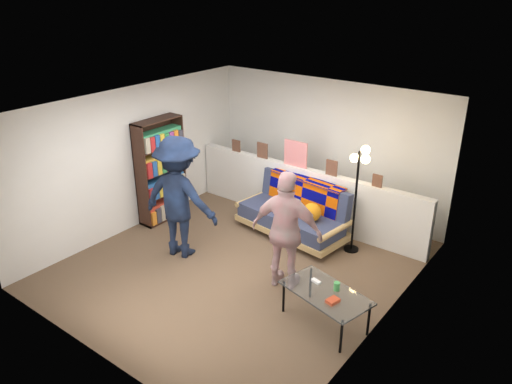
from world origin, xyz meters
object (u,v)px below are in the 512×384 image
floor_lamp (359,178)px  person_left (179,197)px  coffee_table (326,294)px  person_right (287,231)px  futon_sofa (295,213)px  bookshelf (161,174)px

floor_lamp → person_left: size_ratio=0.91×
coffee_table → person_right: size_ratio=0.71×
coffee_table → floor_lamp: bearing=106.5°
futon_sofa → bookshelf: (-2.21, -0.90, 0.47)m
coffee_table → bookshelf: bearing=167.2°
coffee_table → floor_lamp: 2.10m
coffee_table → person_right: 1.04m
bookshelf → coffee_table: size_ratio=1.50×
bookshelf → floor_lamp: bookshelf is taller
futon_sofa → person_left: size_ratio=1.04×
futon_sofa → person_left: bearing=-123.7°
futon_sofa → floor_lamp: 1.34m
person_right → coffee_table: bearing=142.3°
futon_sofa → person_left: 1.99m
futon_sofa → floor_lamp: floor_lamp is taller
futon_sofa → floor_lamp: bearing=6.1°
futon_sofa → bookshelf: 2.43m
futon_sofa → floor_lamp: size_ratio=1.14×
person_left → floor_lamp: bearing=-152.5°
person_right → futon_sofa: bearing=-74.5°
coffee_table → person_left: (-2.65, 0.17, 0.52)m
floor_lamp → coffee_table: bearing=-73.5°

